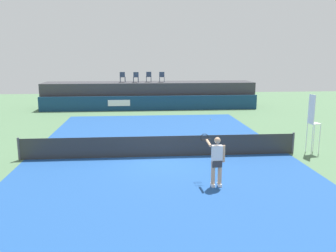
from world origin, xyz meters
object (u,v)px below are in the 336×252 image
object	(u,v)px
net_post_far	(293,143)
tennis_ball	(211,119)
spectator_chair_center	(149,76)
spectator_chair_right	(162,76)
spectator_chair_left	(136,77)
net_post_near	(19,149)
umpire_chair	(313,120)
spectator_chair_far_left	(123,77)
tennis_player	(216,160)

from	to	relation	value
net_post_far	tennis_ball	size ratio (longest dim) A/B	14.71
spectator_chair_center	spectator_chair_right	xyz separation A→B (m)	(1.12, -0.30, 0.00)
spectator_chair_left	net_post_far	xyz separation A→B (m)	(7.35, -14.93, -2.19)
spectator_chair_center	tennis_ball	world-z (taller)	spectator_chair_center
net_post_near	net_post_far	bearing A→B (deg)	0.00
umpire_chair	spectator_chair_right	bearing A→B (deg)	111.64
spectator_chair_left	umpire_chair	distance (m)	17.08
spectator_chair_far_left	umpire_chair	xyz separation A→B (m)	(9.33, -15.15, -1.11)
spectator_chair_center	tennis_ball	size ratio (longest dim) A/B	13.06
spectator_chair_far_left	tennis_ball	size ratio (longest dim) A/B	13.06
spectator_chair_left	spectator_chair_center	world-z (taller)	same
net_post_near	tennis_ball	size ratio (longest dim) A/B	14.71
spectator_chair_left	spectator_chair_center	distance (m)	1.17
umpire_chair	net_post_far	size ratio (longest dim) A/B	2.76
umpire_chair	tennis_ball	size ratio (longest dim) A/B	40.59
spectator_chair_far_left	tennis_player	xyz separation A→B (m)	(4.01, -18.92, -1.73)
spectator_chair_far_left	spectator_chair_left	bearing A→B (deg)	-9.70
spectator_chair_far_left	spectator_chair_left	world-z (taller)	same
spectator_chair_center	tennis_player	distance (m)	19.27
spectator_chair_center	umpire_chair	bearing A→B (deg)	-65.21
spectator_chair_far_left	spectator_chair_right	world-z (taller)	same
spectator_chair_right	tennis_player	bearing A→B (deg)	-88.04
spectator_chair_far_left	umpire_chair	world-z (taller)	spectator_chair_far_left
spectator_chair_left	net_post_far	bearing A→B (deg)	-63.80
umpire_chair	net_post_far	world-z (taller)	umpire_chair
spectator_chair_left	tennis_player	distance (m)	19.02
spectator_chair_center	net_post_near	world-z (taller)	spectator_chair_center
net_post_near	spectator_chair_left	bearing A→B (deg)	71.30
spectator_chair_left	spectator_chair_right	xyz separation A→B (m)	(2.23, 0.08, 0.00)
spectator_chair_right	net_post_near	size ratio (longest dim) A/B	0.89
spectator_chair_center	tennis_ball	xyz separation A→B (m)	(4.14, -6.56, -2.66)
spectator_chair_far_left	umpire_chair	size ratio (longest dim) A/B	0.32
umpire_chair	tennis_ball	distance (m)	9.38
spectator_chair_far_left	net_post_near	distance (m)	15.78
spectator_chair_left	net_post_near	size ratio (longest dim) A/B	0.89
spectator_chair_center	net_post_far	bearing A→B (deg)	-67.83
spectator_chair_center	net_post_near	size ratio (longest dim) A/B	0.89
umpire_chair	spectator_chair_left	bearing A→B (deg)	118.71
tennis_player	spectator_chair_right	bearing A→B (deg)	91.96
spectator_chair_right	tennis_ball	size ratio (longest dim) A/B	13.06
spectator_chair_far_left	net_post_near	size ratio (longest dim) A/B	0.89
umpire_chair	net_post_near	xyz separation A→B (m)	(-13.24, 0.02, -1.09)
spectator_chair_right	spectator_chair_center	bearing A→B (deg)	164.79
umpire_chair	tennis_player	xyz separation A→B (m)	(-5.32, -3.77, -0.63)
spectator_chair_right	spectator_chair_far_left	bearing A→B (deg)	178.03
spectator_chair_far_left	spectator_chair_left	distance (m)	1.15
spectator_chair_left	tennis_ball	distance (m)	8.53
spectator_chair_center	spectator_chair_right	distance (m)	1.16
spectator_chair_left	spectator_chair_right	distance (m)	2.23
spectator_chair_center	tennis_ball	distance (m)	8.20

